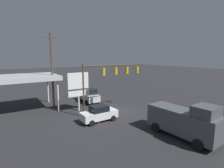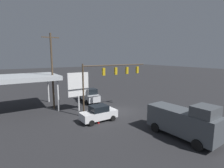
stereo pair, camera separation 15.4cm
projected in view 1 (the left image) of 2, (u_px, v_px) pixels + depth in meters
name	position (u px, v px, depth m)	size (l,w,h in m)	color
ground_plane	(120.00, 111.00, 24.98)	(200.00, 200.00, 0.00)	#262628
traffic_signal_assembly	(111.00, 75.00, 23.88)	(10.08, 0.43, 6.80)	#473828
utility_pole	(52.00, 70.00, 24.94)	(2.40, 0.26, 10.91)	#473828
gas_station_canopy	(19.00, 78.00, 24.18)	(10.06, 7.15, 5.04)	#B2B7BC
price_sign	(78.00, 85.00, 24.45)	(3.02, 0.27, 5.47)	silver
delivery_truck	(184.00, 121.00, 16.52)	(2.84, 6.91, 3.58)	#474C51
sedan_waiting	(99.00, 113.00, 20.90)	(4.42, 2.10, 1.93)	silver
pickup_parked	(89.00, 96.00, 29.57)	(2.46, 5.29, 2.40)	silver
fire_hydrant	(99.00, 120.00, 20.19)	(0.24, 0.24, 0.88)	red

